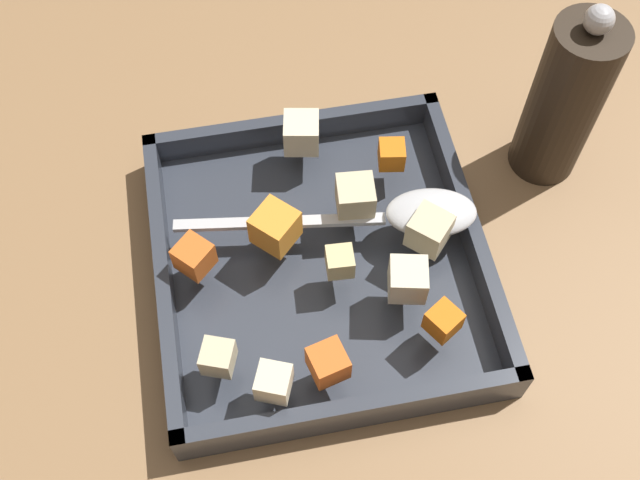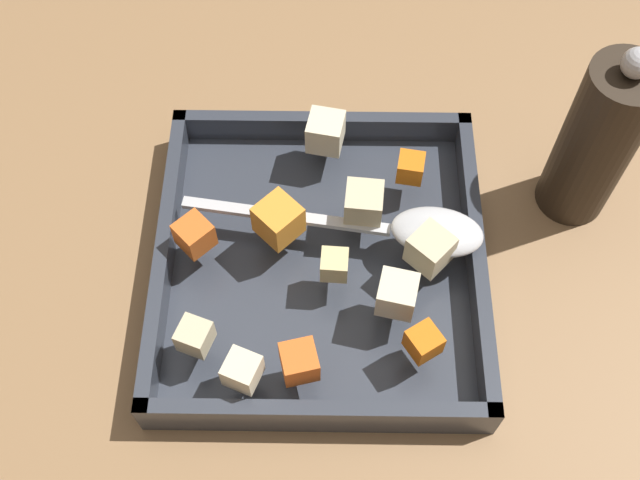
# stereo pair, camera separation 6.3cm
# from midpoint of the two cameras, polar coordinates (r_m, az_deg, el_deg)

# --- Properties ---
(ground_plane) EXTENTS (4.00, 4.00, 0.00)m
(ground_plane) POSITION_cam_midpoint_polar(r_m,az_deg,el_deg) (0.68, -1.58, -2.73)
(ground_plane) COLOR #936D47
(baking_dish) EXTENTS (0.29, 0.28, 0.04)m
(baking_dish) POSITION_cam_midpoint_polar(r_m,az_deg,el_deg) (0.67, -2.70, -2.00)
(baking_dish) COLOR #333842
(baking_dish) RESTS_ON ground_plane
(carrot_chunk_mid_right) EXTENTS (0.03, 0.03, 0.02)m
(carrot_chunk_mid_right) POSITION_cam_midpoint_polar(r_m,az_deg,el_deg) (0.68, 2.71, 6.18)
(carrot_chunk_mid_right) COLOR orange
(carrot_chunk_mid_right) RESTS_ON baking_dish
(carrot_chunk_center) EXTENTS (0.05, 0.05, 0.03)m
(carrot_chunk_center) POSITION_cam_midpoint_polar(r_m,az_deg,el_deg) (0.64, -6.21, 0.71)
(carrot_chunk_center) COLOR orange
(carrot_chunk_center) RESTS_ON baking_dish
(carrot_chunk_corner_se) EXTENTS (0.03, 0.03, 0.03)m
(carrot_chunk_corner_se) POSITION_cam_midpoint_polar(r_m,az_deg,el_deg) (0.58, -2.54, -9.43)
(carrot_chunk_corner_se) COLOR orange
(carrot_chunk_corner_se) RESTS_ON baking_dish
(carrot_chunk_front_center) EXTENTS (0.04, 0.04, 0.03)m
(carrot_chunk_front_center) POSITION_cam_midpoint_polar(r_m,az_deg,el_deg) (0.64, -12.21, -1.46)
(carrot_chunk_front_center) COLOR orange
(carrot_chunk_front_center) RESTS_ON baking_dish
(carrot_chunk_corner_nw) EXTENTS (0.03, 0.03, 0.02)m
(carrot_chunk_corner_nw) POSITION_cam_midpoint_polar(r_m,az_deg,el_deg) (0.60, 6.22, -6.30)
(carrot_chunk_corner_nw) COLOR orange
(carrot_chunk_corner_nw) RESTS_ON baking_dish
(potato_chunk_corner_ne) EXTENTS (0.04, 0.04, 0.03)m
(potato_chunk_corner_ne) POSITION_cam_midpoint_polar(r_m,az_deg,el_deg) (0.69, -4.04, 7.77)
(potato_chunk_corner_ne) COLOR beige
(potato_chunk_corner_ne) RESTS_ON baking_dish
(potato_chunk_mid_left) EXTENTS (0.03, 0.03, 0.03)m
(potato_chunk_mid_left) POSITION_cam_midpoint_polar(r_m,az_deg,el_deg) (0.58, -6.64, -10.79)
(potato_chunk_mid_left) COLOR beige
(potato_chunk_mid_left) RESTS_ON baking_dish
(potato_chunk_heap_side) EXTENTS (0.02, 0.02, 0.02)m
(potato_chunk_heap_side) POSITION_cam_midpoint_polar(r_m,az_deg,el_deg) (0.62, -1.77, -1.94)
(potato_chunk_heap_side) COLOR #E0CC89
(potato_chunk_heap_side) RESTS_ON baking_dish
(potato_chunk_corner_sw) EXTENTS (0.03, 0.03, 0.03)m
(potato_chunk_corner_sw) POSITION_cam_midpoint_polar(r_m,az_deg,el_deg) (0.65, -0.14, 2.99)
(potato_chunk_corner_sw) COLOR beige
(potato_chunk_corner_sw) RESTS_ON baking_dish
(potato_chunk_back_center) EXTENTS (0.04, 0.04, 0.03)m
(potato_chunk_back_center) POSITION_cam_midpoint_polar(r_m,az_deg,el_deg) (0.64, 5.36, 0.49)
(potato_chunk_back_center) COLOR beige
(potato_chunk_back_center) RESTS_ON baking_dish
(potato_chunk_near_left) EXTENTS (0.03, 0.03, 0.02)m
(potato_chunk_near_left) POSITION_cam_midpoint_polar(r_m,az_deg,el_deg) (0.60, -10.68, -8.88)
(potato_chunk_near_left) COLOR beige
(potato_chunk_near_left) RESTS_ON baking_dish
(potato_chunk_far_left) EXTENTS (0.04, 0.04, 0.03)m
(potato_chunk_far_left) POSITION_cam_midpoint_polar(r_m,az_deg,el_deg) (0.61, 3.64, -3.22)
(potato_chunk_far_left) COLOR beige
(potato_chunk_far_left) RESTS_ON baking_dish
(serving_spoon) EXTENTS (0.07, 0.26, 0.02)m
(serving_spoon) POSITION_cam_midpoint_polar(r_m,az_deg,el_deg) (0.65, 4.34, 1.74)
(serving_spoon) COLOR silver
(serving_spoon) RESTS_ON baking_dish
(pepper_mill) EXTENTS (0.06, 0.06, 0.19)m
(pepper_mill) POSITION_cam_midpoint_polar(r_m,az_deg,el_deg) (0.70, 15.36, 9.79)
(pepper_mill) COLOR #2D2319
(pepper_mill) RESTS_ON ground_plane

